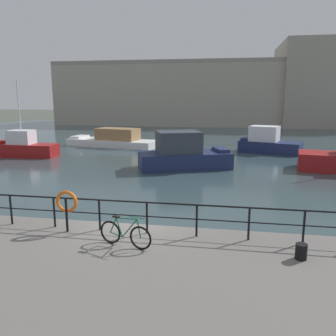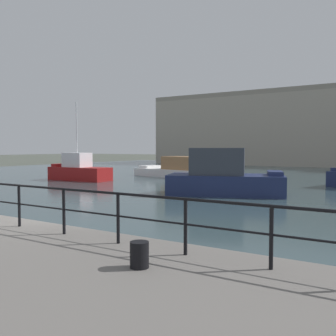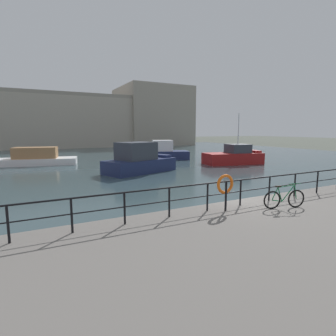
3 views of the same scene
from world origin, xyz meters
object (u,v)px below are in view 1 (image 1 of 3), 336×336
moored_harbor_tender (268,143)px  mooring_bollard (301,251)px  parked_bicycle (125,234)px  moored_red_daysailer (183,154)px  harbor_building (244,93)px  moored_cabin_cruiser (114,140)px  moored_small_launch (24,147)px  life_ring_stand (67,203)px

moored_harbor_tender → mooring_bollard: bearing=105.0°
moored_harbor_tender → parked_bicycle: bearing=93.2°
moored_red_daysailer → harbor_building: bearing=61.9°
harbor_building → moored_cabin_cruiser: 35.80m
harbor_building → moored_small_launch: harbor_building is taller
life_ring_stand → moored_harbor_tender: bearing=68.8°
parked_bicycle → mooring_bollard: bearing=15.7°
moored_harbor_tender → parked_bicycle: size_ratio=3.47×
moored_harbor_tender → life_ring_stand: 24.55m
moored_small_launch → parked_bicycle: 22.99m
harbor_building → moored_cabin_cruiser: harbor_building is taller
mooring_bollard → harbor_building: bearing=89.5°
moored_red_daysailer → moored_harbor_tender: 10.97m
moored_red_daysailer → moored_small_launch: moored_small_launch is taller
moored_red_daysailer → parked_bicycle: moored_red_daysailer is taller
moored_red_daysailer → moored_small_launch: (-14.22, 2.71, -0.21)m
harbor_building → life_ring_stand: bearing=-97.8°
moored_small_launch → life_ring_stand: (12.23, -17.03, 0.83)m
moored_cabin_cruiser → life_ring_stand: size_ratio=7.16×
moored_small_launch → harbor_building: bearing=-118.5°
moored_red_daysailer → parked_bicycle: 15.17m
parked_bicycle → harbor_building: bearing=99.9°
mooring_bollard → life_ring_stand: 7.33m
harbor_building → life_ring_stand: 57.40m
harbor_building → moored_harbor_tender: bearing=-88.2°
moored_harbor_tender → moored_red_daysailer: bearing=70.1°
moored_red_daysailer → moored_harbor_tender: (6.86, 8.56, -0.13)m
moored_harbor_tender → moored_small_launch: bearing=34.3°
moored_cabin_cruiser → mooring_bollard: 28.70m
moored_red_daysailer → life_ring_stand: size_ratio=5.05×
moored_small_launch → parked_bicycle: size_ratio=3.76×
harbor_building → mooring_bollard: size_ratio=127.19×
moored_small_launch → mooring_bollard: 26.42m
harbor_building → moored_harbor_tender: harbor_building is taller
moored_cabin_cruiser → moored_harbor_tender: bearing=-173.5°
moored_red_daysailer → mooring_bollard: moored_red_daysailer is taller
parked_bicycle → mooring_bollard: size_ratio=3.91×
parked_bicycle → life_ring_stand: (-2.23, 0.84, 0.59)m
parked_bicycle → mooring_bollard: 5.02m
harbor_building → moored_red_daysailer: size_ratio=7.93×
moored_cabin_cruiser → life_ring_stand: bearing=116.9°
harbor_building → parked_bicycle: size_ratio=32.49×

